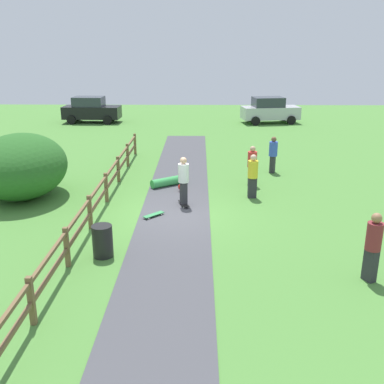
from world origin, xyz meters
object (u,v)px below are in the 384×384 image
trash_bin (103,241)px  skater_fallen (170,182)px  bush_large (21,166)px  parked_car_silver (270,110)px  skateboard_loose (154,215)px  parked_car_black (91,110)px  bystander_blue (273,153)px  bystander_red (252,164)px  bystander_yellow (253,174)px  bystander_maroon (373,244)px  skater_riding (184,179)px

trash_bin → skater_fallen: 6.61m
bush_large → parked_car_silver: 21.18m
skateboard_loose → parked_car_black: parked_car_black is taller
trash_bin → bystander_blue: (5.98, 8.66, 0.46)m
skater_fallen → bystander_blue: (4.54, 2.21, 0.71)m
trash_bin → bystander_red: size_ratio=0.54×
bush_large → parked_car_black: 17.56m
bystander_yellow → bystander_red: size_ratio=1.02×
bystander_maroon → bystander_red: (-2.04, 7.90, -0.07)m
trash_bin → bystander_maroon: 6.98m
bystander_yellow → parked_car_silver: bearing=79.5°
skater_riding → bystander_red: (2.73, 2.58, -0.11)m
bush_large → trash_bin: size_ratio=4.47×
parked_car_silver → trash_bin: bearing=-109.3°
bystander_maroon → parked_car_black: 26.76m
bystander_yellow → skater_riding: bearing=-159.0°
trash_bin → skateboard_loose: size_ratio=1.27×
parked_car_black → skateboard_loose: bearing=-71.3°
skater_fallen → bystander_yellow: 3.58m
bystander_maroon → bystander_yellow: 6.68m
trash_bin → bystander_blue: size_ratio=0.54×
skater_riding → bystander_yellow: 2.76m
skater_riding → parked_car_black: (-7.58, 18.42, -0.06)m
skater_riding → skater_fallen: size_ratio=1.18×
bystander_yellow → trash_bin: bearing=-132.5°
skater_riding → skateboard_loose: (-0.98, -1.13, -0.93)m
bush_large → bystander_red: bearing=10.6°
skateboard_loose → parked_car_black: 20.65m
parked_car_black → bystander_yellow: bearing=-59.8°
skater_fallen → parked_car_black: size_ratio=0.36×
bush_large → bystander_blue: bearing=20.0°
bystander_yellow → skateboard_loose: bearing=-149.3°
trash_bin → parked_car_black: 23.18m
trash_bin → skater_riding: size_ratio=0.50×
skater_fallen → parked_car_silver: (6.44, 16.05, 0.76)m
trash_bin → skater_riding: 4.63m
skater_riding → parked_car_black: 19.92m
bush_large → skater_fallen: (5.51, 1.44, -1.02)m
skater_riding → skater_fallen: skater_riding is taller
bystander_red → parked_car_silver: (3.07, 15.83, 0.05)m
bystander_maroon → parked_car_silver: size_ratio=0.40×
bystander_maroon → skater_riding: bearing=131.9°
skater_fallen → bush_large: bearing=-165.3°
skater_fallen → skateboard_loose: size_ratio=2.14×
parked_car_silver → bystander_maroon: bearing=-92.5°
trash_bin → bystander_maroon: bearing=-10.2°
skater_fallen → skateboard_loose: skater_fallen is taller
skater_fallen → parked_car_black: (-6.94, 16.06, 0.76)m
bystander_maroon → parked_car_black: parked_car_black is taller
bystander_yellow → parked_car_silver: parked_car_silver is taller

